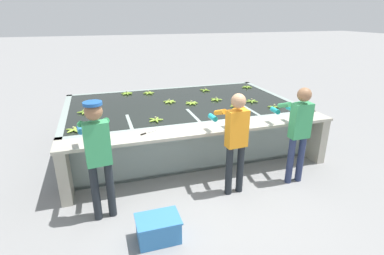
{
  "coord_description": "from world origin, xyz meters",
  "views": [
    {
      "loc": [
        -1.64,
        -4.12,
        2.69
      ],
      "look_at": [
        0.0,
        1.03,
        0.64
      ],
      "focal_mm": 28.0,
      "sensor_mm": 36.0,
      "label": 1
    }
  ],
  "objects": [
    {
      "name": "worker_2",
      "position": [
        1.38,
        -0.33,
        0.98
      ],
      "size": [
        0.4,
        0.71,
        1.64
      ],
      "color": "navy",
      "rests_on": "ground"
    },
    {
      "name": "banana_bunch_floating_7",
      "position": [
        -2.1,
        0.78,
        0.93
      ],
      "size": [
        0.27,
        0.27,
        0.08
      ],
      "color": "#9EC642",
      "rests_on": "wash_tank"
    },
    {
      "name": "banana_bunch_floating_10",
      "position": [
        -0.73,
        0.87,
        0.93
      ],
      "size": [
        0.28,
        0.27,
        0.08
      ],
      "color": "#8CB738",
      "rests_on": "wash_tank"
    },
    {
      "name": "banana_bunch_floating_3",
      "position": [
        -0.51,
        2.84,
        0.93
      ],
      "size": [
        0.28,
        0.26,
        0.08
      ],
      "color": "#8CB738",
      "rests_on": "wash_tank"
    },
    {
      "name": "banana_bunch_floating_5",
      "position": [
        1.02,
        1.24,
        0.93
      ],
      "size": [
        0.27,
        0.28,
        0.08
      ],
      "color": "#93BC3D",
      "rests_on": "wash_tank"
    },
    {
      "name": "ground_plane",
      "position": [
        0.0,
        0.0,
        0.0
      ],
      "size": [
        80.0,
        80.0,
        0.0
      ],
      "primitive_type": "plane",
      "color": "gray",
      "rests_on": "ground"
    },
    {
      "name": "banana_bunch_floating_1",
      "position": [
        1.72,
        0.92,
        0.93
      ],
      "size": [
        0.27,
        0.27,
        0.08
      ],
      "color": "#7FAD33",
      "rests_on": "wash_tank"
    },
    {
      "name": "crate",
      "position": [
        -1.12,
        -1.07,
        0.16
      ],
      "size": [
        0.55,
        0.39,
        0.32
      ],
      "color": "#3375B7",
      "rests_on": "ground"
    },
    {
      "name": "knife_0",
      "position": [
        -0.98,
        0.31,
        0.93
      ],
      "size": [
        0.32,
        0.19,
        0.02
      ],
      "color": "silver",
      "rests_on": "work_ledge"
    },
    {
      "name": "wash_tank",
      "position": [
        0.0,
        1.86,
        0.45
      ],
      "size": [
        4.75,
        2.85,
        0.92
      ],
      "color": "gray",
      "rests_on": "ground"
    },
    {
      "name": "work_ledge",
      "position": [
        0.0,
        0.23,
        0.66
      ],
      "size": [
        4.75,
        0.45,
        0.92
      ],
      "color": "#A8A393",
      "rests_on": "ground"
    },
    {
      "name": "banana_bunch_floating_0",
      "position": [
        2.02,
        2.69,
        0.93
      ],
      "size": [
        0.27,
        0.28,
        0.08
      ],
      "color": "#7FAD33",
      "rests_on": "wash_tank"
    },
    {
      "name": "worker_1",
      "position": [
        0.26,
        -0.33,
        0.98
      ],
      "size": [
        0.44,
        0.72,
        1.63
      ],
      "color": "#1E2328",
      "rests_on": "ground"
    },
    {
      "name": "banana_bunch_floating_6",
      "position": [
        -0.22,
        1.95,
        0.93
      ],
      "size": [
        0.27,
        0.28,
        0.08
      ],
      "color": "#93BC3D",
      "rests_on": "wash_tank"
    },
    {
      "name": "banana_bunch_floating_9",
      "position": [
        -1.95,
        1.74,
        0.93
      ],
      "size": [
        0.27,
        0.28,
        0.08
      ],
      "color": "#7FAD33",
      "rests_on": "wash_tank"
    },
    {
      "name": "worker_0",
      "position": [
        -1.74,
        -0.35,
        1.03
      ],
      "size": [
        0.46,
        0.74,
        1.69
      ],
      "color": "#1E2328",
      "rests_on": "ground"
    },
    {
      "name": "banana_bunch_floating_2",
      "position": [
        0.87,
        2.69,
        0.93
      ],
      "size": [
        0.23,
        0.23,
        0.08
      ],
      "color": "#7FAD33",
      "rests_on": "wash_tank"
    },
    {
      "name": "banana_bunch_floating_8",
      "position": [
        -1.01,
        2.96,
        0.93
      ],
      "size": [
        0.28,
        0.28,
        0.08
      ],
      "color": "#7FAD33",
      "rests_on": "wash_tank"
    },
    {
      "name": "banana_bunch_floating_12",
      "position": [
        0.8,
        1.8,
        0.93
      ],
      "size": [
        0.28,
        0.27,
        0.08
      ],
      "color": "#7FAD33",
      "rests_on": "wash_tank"
    },
    {
      "name": "banana_bunch_floating_11",
      "position": [
        1.49,
        1.44,
        0.93
      ],
      "size": [
        0.27,
        0.28,
        0.08
      ],
      "color": "#75A333",
      "rests_on": "wash_tank"
    },
    {
      "name": "banana_bunch_floating_4",
      "position": [
        0.2,
        1.7,
        0.93
      ],
      "size": [
        0.28,
        0.28,
        0.08
      ],
      "color": "#8CB738",
      "rests_on": "wash_tank"
    }
  ]
}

